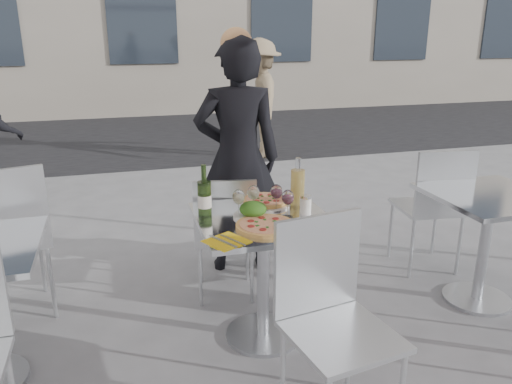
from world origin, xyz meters
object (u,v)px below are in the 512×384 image
object	(u,v)px
side_chair_rfar	(435,200)
sugar_shaker	(306,205)
pedestrian_b	(259,99)
napkin_right	(326,226)
woman_diner	(238,158)
wineglass_red_a	(288,198)
salad_plate	(253,210)
pizza_far	(266,201)
main_table	(263,253)
chair_near	(330,306)
wineglass_white_b	(253,193)
carafe	(298,187)
wine_bottle	(205,197)
wineglass_red_b	(276,193)
side_table_right	(487,225)
side_chair_lfar	(7,232)
pizza_near	(266,225)
chair_far	(225,228)
wineglass_white_a	(239,198)

from	to	relation	value
side_chair_rfar	sugar_shaker	xyz separation A→B (m)	(-1.19, -0.47, 0.24)
pedestrian_b	napkin_right	world-z (taller)	pedestrian_b
woman_diner	wineglass_red_a	xyz separation A→B (m)	(0.03, -0.98, 0.01)
salad_plate	sugar_shaker	xyz separation A→B (m)	(0.29, -0.03, 0.02)
side_chair_rfar	pizza_far	xyz separation A→B (m)	(-1.36, -0.25, 0.20)
main_table	wineglass_red_a	xyz separation A→B (m)	(0.13, -0.03, 0.32)
chair_near	wineglass_white_b	xyz separation A→B (m)	(-0.13, 0.78, 0.29)
main_table	carafe	bearing A→B (deg)	26.16
sugar_shaker	wine_bottle	bearing A→B (deg)	168.98
napkin_right	wine_bottle	bearing A→B (deg)	151.63
woman_diner	wineglass_red_b	size ratio (longest dim) A/B	10.81
side_table_right	chair_near	size ratio (longest dim) A/B	0.78
side_chair_lfar	sugar_shaker	distance (m)	1.77
main_table	sugar_shaker	size ratio (longest dim) A/B	7.01
pizza_near	napkin_right	size ratio (longest dim) A/B	1.58
woman_diner	wine_bottle	bearing A→B (deg)	74.55
pedestrian_b	wine_bottle	xyz separation A→B (m)	(-1.56, -4.22, 0.04)
pedestrian_b	side_chair_rfar	bearing A→B (deg)	9.43
chair_far	pizza_near	xyz separation A→B (m)	(0.08, -0.63, 0.25)
pizza_near	salad_plate	distance (m)	0.17
main_table	side_chair_lfar	bearing A→B (deg)	157.10
wineglass_white_b	wineglass_red_a	xyz separation A→B (m)	(0.16, -0.13, 0.00)
napkin_right	wineglass_white_a	bearing A→B (deg)	146.40
salad_plate	side_table_right	bearing A→B (deg)	-1.03
chair_near	wine_bottle	world-z (taller)	wine_bottle
side_chair_rfar	woman_diner	bearing A→B (deg)	-12.51
side_chair_rfar	chair_far	bearing A→B (deg)	6.43
sugar_shaker	chair_near	bearing A→B (deg)	-101.88
pedestrian_b	carafe	distance (m)	4.33
salad_plate	woman_diner	bearing A→B (deg)	81.01
main_table	sugar_shaker	xyz separation A→B (m)	(0.24, -0.01, 0.26)
carafe	sugar_shaker	world-z (taller)	carafe
pedestrian_b	wineglass_red_a	size ratio (longest dim) A/B	10.50
side_chair_lfar	carafe	xyz separation A→B (m)	(1.65, -0.48, 0.28)
pedestrian_b	pizza_near	xyz separation A→B (m)	(-1.28, -4.47, -0.07)
main_table	sugar_shaker	distance (m)	0.36
wineglass_red_a	wineglass_red_b	distance (m)	0.12
chair_far	pizza_far	distance (m)	0.42
side_chair_lfar	wineglass_red_a	xyz separation A→B (m)	(1.53, -0.63, 0.27)
carafe	wineglass_red_a	size ratio (longest dim) A/B	1.84
pizza_near	wine_bottle	size ratio (longest dim) A/B	1.07
woman_diner	wineglass_white_a	bearing A→B (deg)	85.90
side_table_right	wineglass_white_a	bearing A→B (deg)	178.22
wineglass_red_b	main_table	bearing A→B (deg)	-140.92
wineglass_white_b	wineglass_red_b	distance (m)	0.13
main_table	woman_diner	world-z (taller)	woman_diner
napkin_right	side_table_right	bearing A→B (deg)	11.43
main_table	wineglass_red_a	size ratio (longest dim) A/B	4.76
woman_diner	sugar_shaker	xyz separation A→B (m)	(0.15, -0.96, -0.05)
side_table_right	wineglass_white_b	xyz separation A→B (m)	(-1.53, 0.10, 0.32)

